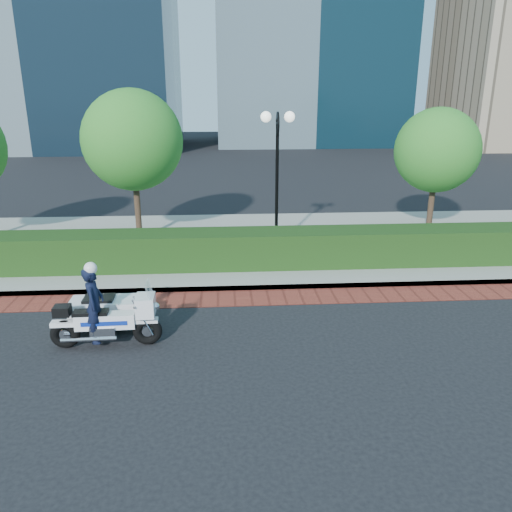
{
  "coord_description": "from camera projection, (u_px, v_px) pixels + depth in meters",
  "views": [
    {
      "loc": [
        -0.65,
        -9.96,
        4.83
      ],
      "look_at": [
        0.13,
        1.81,
        1.0
      ],
      "focal_mm": 35.0,
      "sensor_mm": 36.0,
      "label": 1
    }
  ],
  "objects": [
    {
      "name": "tree_b",
      "position": [
        133.0,
        140.0,
        15.87
      ],
      "size": [
        3.2,
        3.2,
        4.89
      ],
      "color": "#332319",
      "rests_on": "sidewalk"
    },
    {
      "name": "hedge_main",
      "position": [
        247.0,
        248.0,
        14.2
      ],
      "size": [
        18.0,
        1.2,
        1.0
      ],
      "primitive_type": "cube",
      "color": "#1A3210",
      "rests_on": "sidewalk"
    },
    {
      "name": "police_motorcycle",
      "position": [
        104.0,
        312.0,
        10.16
      ],
      "size": [
        2.21,
        1.55,
        1.79
      ],
      "rotation": [
        0.0,
        0.0,
        0.02
      ],
      "color": "black",
      "rests_on": "ground"
    },
    {
      "name": "lamppost",
      "position": [
        277.0,
        159.0,
        15.07
      ],
      "size": [
        1.02,
        0.7,
        4.21
      ],
      "color": "black",
      "rests_on": "sidewalk"
    },
    {
      "name": "tree_c",
      "position": [
        437.0,
        150.0,
        16.62
      ],
      "size": [
        2.8,
        2.8,
        4.3
      ],
      "color": "#332319",
      "rests_on": "sidewalk"
    },
    {
      "name": "sidewalk",
      "position": [
        244.0,
        244.0,
        16.66
      ],
      "size": [
        60.0,
        8.0,
        0.15
      ],
      "primitive_type": "cube",
      "color": "gray",
      "rests_on": "ground"
    },
    {
      "name": "ground",
      "position": [
        256.0,
        324.0,
        10.98
      ],
      "size": [
        120.0,
        120.0,
        0.0
      ],
      "primitive_type": "plane",
      "color": "black",
      "rests_on": "ground"
    },
    {
      "name": "brick_strip",
      "position": [
        252.0,
        298.0,
        12.41
      ],
      "size": [
        60.0,
        1.0,
        0.01
      ],
      "primitive_type": "cube",
      "color": "maroon",
      "rests_on": "ground"
    }
  ]
}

